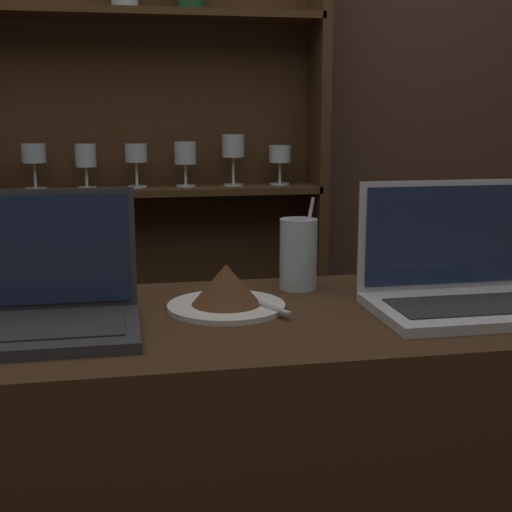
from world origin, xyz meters
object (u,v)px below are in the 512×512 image
laptop_far (462,282)px  cake_plate (226,291)px  laptop_near (39,302)px  water_glass (298,254)px

laptop_far → cake_plate: 0.43m
cake_plate → laptop_near: bearing=-167.2°
water_glass → laptop_far: bearing=-37.7°
laptop_far → water_glass: 0.33m
laptop_near → water_glass: bearing=22.3°
laptop_near → water_glass: laptop_near is taller
laptop_near → laptop_far: same height
laptop_near → cake_plate: bearing=12.8°
laptop_near → cake_plate: (0.32, 0.07, -0.01)m
laptop_near → laptop_far: (0.74, 0.00, -0.00)m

